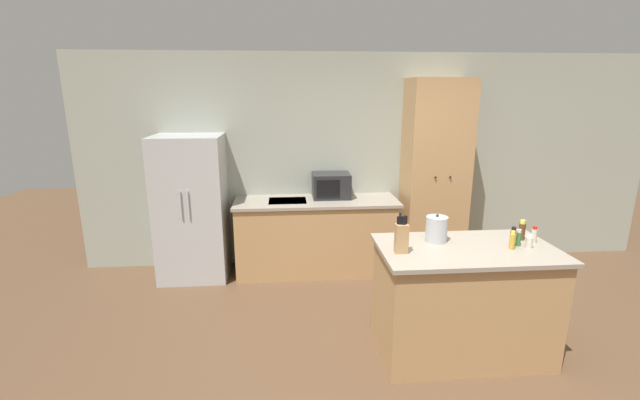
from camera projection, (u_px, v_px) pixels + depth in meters
ground_plane at (427, 368)px, 3.43m from camera, size 14.00×14.00×0.00m
wall_back at (373, 161)px, 5.35m from camera, size 7.20×0.06×2.60m
refrigerator at (192, 208)px, 4.95m from camera, size 0.77×0.67×1.67m
back_counter at (316, 236)px, 5.18m from camera, size 1.94×0.66×0.90m
pantry_cabinet at (435, 176)px, 5.17m from camera, size 0.73×0.55×2.30m
kitchen_island at (462, 300)px, 3.54m from camera, size 1.42×0.81×0.94m
microwave at (331, 185)px, 5.15m from camera, size 0.45×0.36×0.30m
knife_block at (402, 237)px, 3.28m from camera, size 0.10×0.07×0.32m
spice_bottle_tall_dark at (534, 235)px, 3.51m from camera, size 0.05×0.05×0.14m
spice_bottle_short_red at (519, 238)px, 3.44m from camera, size 0.04×0.04×0.14m
spice_bottle_amber_oil at (522, 231)px, 3.58m from camera, size 0.05×0.05×0.17m
spice_bottle_green_herb at (513, 237)px, 3.43m from camera, size 0.04×0.04×0.16m
spice_bottle_pale_salt at (529, 242)px, 3.41m from camera, size 0.06×0.06×0.11m
spice_bottle_orange_cap at (512, 241)px, 3.37m from camera, size 0.04×0.04×0.15m
kettle at (436, 229)px, 3.53m from camera, size 0.18×0.18×0.24m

